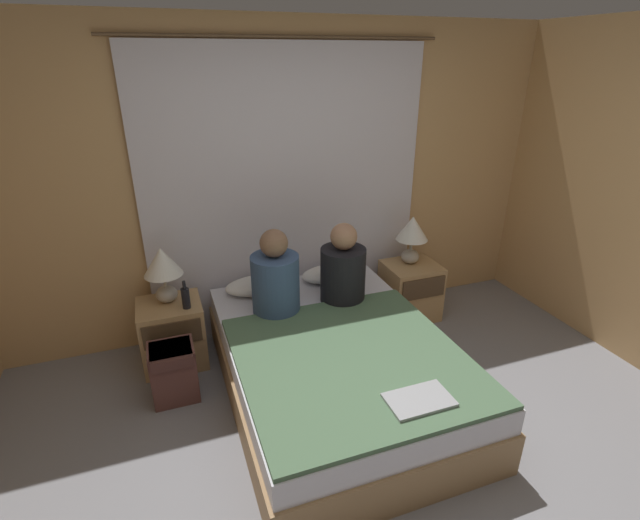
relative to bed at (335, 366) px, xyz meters
The scene contains 16 objects.
ground_plane 0.88m from the bed, 90.00° to the right, with size 16.00×16.00×0.00m, color gray.
wall_back 1.53m from the bed, 90.00° to the left, with size 4.73×0.06×2.50m.
curtain_panel 1.44m from the bed, 90.00° to the left, with size 2.51×0.02×2.35m.
bed is the anchor object (origin of this frame).
nightstand_left 1.29m from the bed, 143.57° to the left, with size 0.47×0.43×0.52m.
nightstand_right 1.29m from the bed, 36.43° to the left, with size 0.47×0.43×0.52m.
lamp_left 1.44m from the bed, 141.82° to the left, with size 0.28×0.28×0.44m.
lamp_right 1.44m from the bed, 38.18° to the left, with size 0.28×0.28×0.44m.
pillow_left 0.94m from the bed, 110.94° to the left, with size 0.57×0.30×0.12m.
pillow_right 0.94m from the bed, 69.06° to the left, with size 0.57×0.30×0.12m.
blanket_on_bed 0.37m from the bed, 90.00° to the right, with size 1.39×1.44×0.03m.
person_left_in_bed 0.75m from the bed, 120.61° to the left, with size 0.35×0.35×0.65m.
person_right_in_bed 0.73m from the bed, 62.57° to the left, with size 0.35×0.35×0.63m.
beer_bottle_on_left_stand 1.19m from the bed, 143.81° to the left, with size 0.06×0.06×0.22m.
laptop_on_bed 0.84m from the bed, 76.75° to the right, with size 0.36×0.22×0.02m.
backpack_on_floor 1.12m from the bed, 162.30° to the left, with size 0.30×0.29×0.41m.
Camera 1 is at (-1.01, -1.61, 2.22)m, focal length 26.00 mm.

